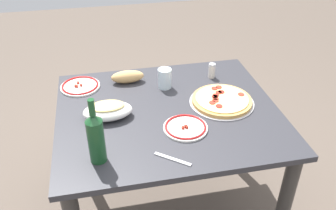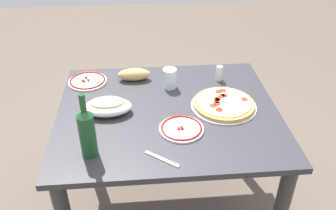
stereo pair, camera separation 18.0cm
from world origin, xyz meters
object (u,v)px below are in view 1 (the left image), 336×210
(wine_bottle, at_px, (96,137))
(side_plate_near, at_px, (80,86))
(baked_pasta_dish, at_px, (108,110))
(pepperoni_pizza, at_px, (222,101))
(spice_shaker, at_px, (212,71))
(water_glass, at_px, (165,78))
(bread_loaf, at_px, (128,77))
(side_plate_far, at_px, (186,127))
(dining_table, at_px, (168,130))

(wine_bottle, bearing_deg, side_plate_near, -83.29)
(baked_pasta_dish, bearing_deg, pepperoni_pizza, -179.39)
(pepperoni_pizza, xyz_separation_m, spice_shaker, (-0.03, -0.27, 0.03))
(water_glass, relative_size, side_plate_near, 0.51)
(baked_pasta_dish, relative_size, side_plate_near, 1.10)
(bread_loaf, bearing_deg, water_glass, 152.99)
(bread_loaf, distance_m, spice_shaker, 0.49)
(pepperoni_pizza, bearing_deg, side_plate_far, 36.74)
(pepperoni_pizza, relative_size, side_plate_near, 1.54)
(pepperoni_pizza, bearing_deg, dining_table, 1.49)
(side_plate_far, bearing_deg, water_glass, -87.08)
(pepperoni_pizza, distance_m, spice_shaker, 0.28)
(side_plate_near, bearing_deg, spice_shaker, 177.07)
(water_glass, height_order, side_plate_far, water_glass)
(bread_loaf, bearing_deg, pepperoni_pizza, 145.08)
(water_glass, relative_size, side_plate_far, 0.54)
(dining_table, distance_m, water_glass, 0.29)
(pepperoni_pizza, xyz_separation_m, bread_loaf, (0.45, -0.32, 0.02))
(side_plate_near, bearing_deg, side_plate_far, 134.46)
(wine_bottle, bearing_deg, baked_pasta_dish, -101.11)
(baked_pasta_dish, relative_size, side_plate_far, 1.14)
(side_plate_near, bearing_deg, wine_bottle, 96.71)
(water_glass, xyz_separation_m, side_plate_near, (0.46, -0.10, -0.05))
(side_plate_far, xyz_separation_m, bread_loaf, (0.22, -0.50, 0.03))
(bread_loaf, bearing_deg, side_plate_near, 0.82)
(water_glass, distance_m, spice_shaker, 0.30)
(pepperoni_pizza, bearing_deg, spice_shaker, -96.49)
(water_glass, height_order, spice_shaker, water_glass)
(spice_shaker, bearing_deg, pepperoni_pizza, 83.51)
(dining_table, height_order, spice_shaker, spice_shaker)
(side_plate_near, height_order, spice_shaker, spice_shaker)
(pepperoni_pizza, height_order, spice_shaker, spice_shaker)
(water_glass, height_order, bread_loaf, water_glass)
(water_glass, xyz_separation_m, spice_shaker, (-0.29, -0.06, -0.01))
(dining_table, relative_size, baked_pasta_dish, 4.63)
(dining_table, xyz_separation_m, spice_shaker, (-0.32, -0.28, 0.17))
(side_plate_near, relative_size, spice_shaker, 2.51)
(side_plate_near, xyz_separation_m, side_plate_far, (-0.48, 0.49, -0.00))
(water_glass, bearing_deg, pepperoni_pizza, 139.98)
(pepperoni_pizza, height_order, wine_bottle, wine_bottle)
(wine_bottle, height_order, side_plate_near, wine_bottle)
(dining_table, bearing_deg, side_plate_near, -36.46)
(side_plate_near, bearing_deg, bread_loaf, -179.18)
(dining_table, distance_m, wine_bottle, 0.53)
(wine_bottle, xyz_separation_m, spice_shaker, (-0.68, -0.59, -0.08))
(pepperoni_pizza, xyz_separation_m, water_glass, (0.26, -0.22, 0.04))
(dining_table, bearing_deg, bread_loaf, -62.80)
(dining_table, bearing_deg, baked_pasta_dish, -0.24)
(side_plate_near, bearing_deg, dining_table, 143.54)
(pepperoni_pizza, relative_size, water_glass, 2.99)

